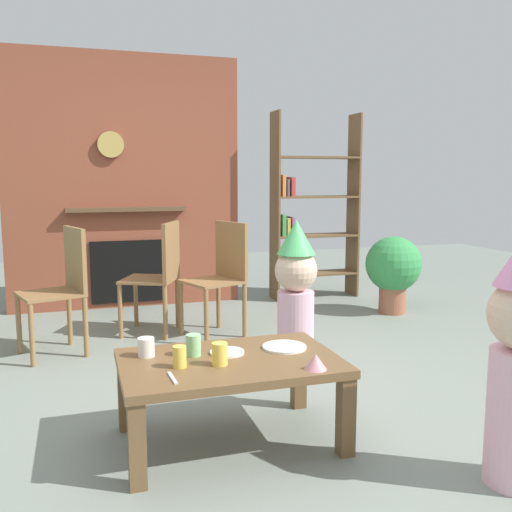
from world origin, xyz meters
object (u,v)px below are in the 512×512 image
Objects in this scene: potted_plant_tall at (393,268)px; dining_chair_middle at (160,271)px; paper_cup_far_left at (180,357)px; paper_cup_near_right at (193,345)px; dining_chair_left at (63,283)px; bookshelf at (309,213)px; paper_plate_rear at (227,352)px; paper_cup_near_left at (146,347)px; dining_chair_right at (222,271)px; paper_cup_center at (220,354)px; birthday_cake_slice at (316,362)px; child_in_pink at (296,292)px; paper_plate_front at (284,347)px; coffee_table at (230,372)px.

dining_chair_middle is at bearing -178.60° from potted_plant_tall.
paper_cup_near_right is at bearing 57.86° from paper_cup_far_left.
dining_chair_left reaches higher than paper_cup_near_right.
bookshelf reaches higher than dining_chair_middle.
bookshelf is 3.29m from paper_plate_rear.
paper_cup_near_left is 0.39m from paper_plate_rear.
dining_chair_right reaches higher than potted_plant_tall.
dining_chair_middle is (0.02, 2.05, 0.05)m from paper_cup_center.
birthday_cake_slice is 2.23m from dining_chair_left.
dining_chair_middle reaches higher than paper_cup_near_left.
child_in_pink is (1.03, 0.67, 0.07)m from paper_cup_near_left.
dining_chair_middle reaches higher than paper_cup_far_left.
birthday_cake_slice is 0.11× the size of dining_chair_middle.
bookshelf is 19.00× the size of birthday_cake_slice.
paper_plate_front is 0.29m from paper_plate_rear.
paper_cup_near_right is at bearing 111.57° from dining_chair_middle.
paper_cup_far_left is at bearing -7.44° from child_in_pink.
birthday_cake_slice is 0.11× the size of dining_chair_left.
paper_plate_front is 1.32× the size of paper_plate_rear.
paper_cup_far_left is 0.29m from paper_plate_rear.
dining_chair_left is (-0.40, 1.53, 0.06)m from paper_cup_near_left.
potted_plant_tall is at bearing 43.01° from paper_plate_rear.
dining_chair_right is (-1.21, -1.10, -0.37)m from bookshelf.
child_in_pink reaches higher than dining_chair_left.
coffee_table is at bearing -119.17° from bookshelf.
dining_chair_right is at bearing -175.48° from dining_chair_middle.
paper_cup_near_left is 0.80m from birthday_cake_slice.
dining_chair_left is at bearing -152.85° from bookshelf.
paper_cup_center is at bearing -7.29° from paper_cup_far_left.
paper_cup_center is 1.06× the size of paper_cup_far_left.
dining_chair_middle is (-1.67, -0.93, -0.37)m from bookshelf.
paper_plate_front is at bearing 12.99° from child_in_pink.
bookshelf reaches higher than paper_plate_rear.
paper_plate_front is at bearing 93.83° from birthday_cake_slice.
paper_cup_near_right is 1.06× the size of paper_cup_far_left.
paper_cup_near_left is at bearing 149.37° from birthday_cake_slice.
paper_plate_rear is at bearing 64.02° from paper_cup_center.
birthday_cake_slice is at bearing 21.29° from child_in_pink.
dining_chair_middle is (-0.70, 1.16, -0.01)m from child_in_pink.
bookshelf is at bearing 60.43° from paper_cup_center.
coffee_table is at bearing -135.89° from potted_plant_tall.
coffee_table is (-1.63, -2.91, -0.54)m from bookshelf.
coffee_table is at bearing -165.01° from paper_plate_front.
paper_cup_near_left is 0.38m from paper_cup_center.
paper_cup_center is 3.02m from potted_plant_tall.
coffee_table is 1.13× the size of dining_chair_middle.
dining_chair_right is (0.46, -0.17, 0.00)m from dining_chair_middle.
dining_chair_right is (0.41, 1.73, 0.10)m from paper_plate_rear.
paper_cup_center is 0.18m from paper_plate_rear.
paper_cup_far_left is at bearing -138.39° from potted_plant_tall.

